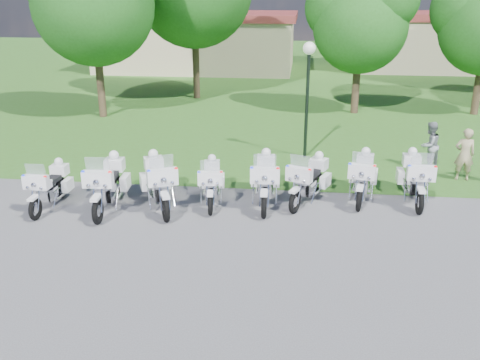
# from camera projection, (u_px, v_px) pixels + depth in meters

# --- Properties ---
(ground) EXTENTS (100.00, 100.00, 0.00)m
(ground) POSITION_uv_depth(u_px,v_px,m) (223.00, 230.00, 13.78)
(ground) COLOR #4D4D51
(ground) RESTS_ON ground
(grass_lawn) EXTENTS (100.00, 48.00, 0.01)m
(grass_lawn) POSITION_uv_depth(u_px,v_px,m) (277.00, 72.00, 38.98)
(grass_lawn) COLOR #34631F
(grass_lawn) RESTS_ON ground
(motorcycle_0) EXTENTS (0.74, 2.24, 1.50)m
(motorcycle_0) POSITION_uv_depth(u_px,v_px,m) (50.00, 186.00, 15.05)
(motorcycle_0) COLOR black
(motorcycle_0) RESTS_ON ground
(motorcycle_1) EXTENTS (0.97, 2.62, 1.76)m
(motorcycle_1) POSITION_uv_depth(u_px,v_px,m) (108.00, 183.00, 14.92)
(motorcycle_1) COLOR black
(motorcycle_1) RESTS_ON ground
(motorcycle_2) EXTENTS (1.52, 2.48, 1.78)m
(motorcycle_2) POSITION_uv_depth(u_px,v_px,m) (158.00, 182.00, 15.02)
(motorcycle_2) COLOR black
(motorcycle_2) RESTS_ON ground
(motorcycle_3) EXTENTS (0.92, 2.24, 1.51)m
(motorcycle_3) POSITION_uv_depth(u_px,v_px,m) (211.00, 182.00, 15.35)
(motorcycle_3) COLOR black
(motorcycle_3) RESTS_ON ground
(motorcycle_4) EXTENTS (0.90, 2.57, 1.72)m
(motorcycle_4) POSITION_uv_depth(u_px,v_px,m) (265.00, 179.00, 15.27)
(motorcycle_4) COLOR black
(motorcycle_4) RESTS_ON ground
(motorcycle_5) EXTENTS (1.35, 2.27, 1.61)m
(motorcycle_5) POSITION_uv_depth(u_px,v_px,m) (309.00, 179.00, 15.40)
(motorcycle_5) COLOR black
(motorcycle_5) RESTS_ON ground
(motorcycle_6) EXTENTS (1.06, 2.44, 1.65)m
(motorcycle_6) POSITION_uv_depth(u_px,v_px,m) (363.00, 176.00, 15.63)
(motorcycle_6) COLOR black
(motorcycle_6) RESTS_ON ground
(motorcycle_7) EXTENTS (0.84, 2.51, 1.68)m
(motorcycle_7) POSITION_uv_depth(u_px,v_px,m) (415.00, 177.00, 15.48)
(motorcycle_7) COLOR black
(motorcycle_7) RESTS_ON ground
(lamp_post) EXTENTS (0.44, 0.44, 4.13)m
(lamp_post) POSITION_uv_depth(u_px,v_px,m) (308.00, 71.00, 18.58)
(lamp_post) COLOR black
(lamp_post) RESTS_ON ground
(tree_2) EXTENTS (5.19, 4.43, 6.92)m
(tree_2) POSITION_uv_depth(u_px,v_px,m) (360.00, 17.00, 24.96)
(tree_2) COLOR #38281C
(tree_2) RESTS_ON ground
(building_west) EXTENTS (14.56, 8.32, 4.10)m
(building_west) POSITION_uv_depth(u_px,v_px,m) (198.00, 41.00, 39.86)
(building_west) COLOR #C8B491
(building_west) RESTS_ON ground
(building_east) EXTENTS (11.44, 7.28, 4.10)m
(building_east) POSITION_uv_depth(u_px,v_px,m) (427.00, 41.00, 39.87)
(building_east) COLOR #C8B491
(building_east) RESTS_ON ground
(bystander_a) EXTENTS (0.64, 0.43, 1.71)m
(bystander_a) POSITION_uv_depth(u_px,v_px,m) (464.00, 155.00, 17.03)
(bystander_a) COLOR tan
(bystander_a) RESTS_ON ground
(bystander_b) EXTENTS (1.01, 1.00, 1.65)m
(bystander_b) POSITION_uv_depth(u_px,v_px,m) (429.00, 146.00, 18.10)
(bystander_b) COLOR gray
(bystander_b) RESTS_ON ground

